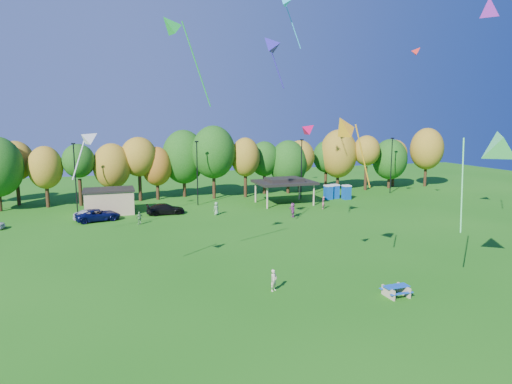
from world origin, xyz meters
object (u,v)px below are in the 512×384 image
object	(u,v)px
kite_flyer	(274,280)
porta_potties	(336,192)
car_c	(98,215)
car_b	(91,215)
picnic_table	(396,290)
car_d	(166,209)

from	to	relation	value
kite_flyer	porta_potties	bearing A→B (deg)	23.74
porta_potties	car_c	size ratio (longest dim) A/B	0.72
car_b	car_c	xyz separation A→B (m)	(0.81, -0.49, 0.08)
porta_potties	picnic_table	size ratio (longest dim) A/B	2.07
picnic_table	car_d	size ratio (longest dim) A/B	0.37
picnic_table	car_c	distance (m)	37.16
car_b	kite_flyer	bearing A→B (deg)	-151.65
car_b	car_c	world-z (taller)	car_c
car_b	car_c	size ratio (longest dim) A/B	0.76
picnic_table	car_d	distance (m)	34.62
car_b	car_c	bearing A→B (deg)	-117.19
porta_potties	car_c	distance (m)	34.73
porta_potties	kite_flyer	bearing A→B (deg)	-125.10
porta_potties	car_b	bearing A→B (deg)	-174.09
picnic_table	car_b	bearing A→B (deg)	121.77
kite_flyer	car_d	size ratio (longest dim) A/B	0.33
kite_flyer	car_c	distance (m)	30.27
kite_flyer	car_d	bearing A→B (deg)	66.40
car_b	car_d	distance (m)	9.05
car_c	car_b	bearing A→B (deg)	47.32
kite_flyer	car_c	size ratio (longest dim) A/B	0.30
picnic_table	car_c	xyz separation A→B (m)	(-19.77, 31.46, 0.27)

